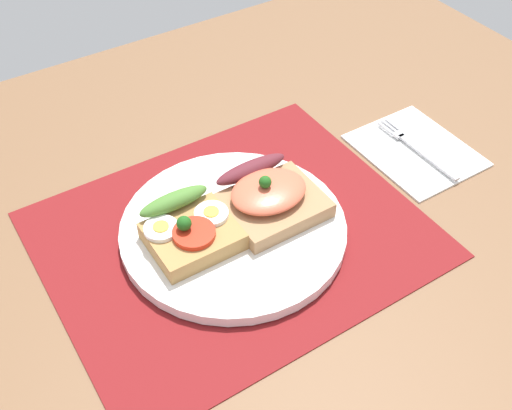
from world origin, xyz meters
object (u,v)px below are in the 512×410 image
at_px(sandwich_salmon, 270,197).
at_px(plate, 233,229).
at_px(sandwich_egg_tomato, 190,231).
at_px(fork, 415,147).
at_px(napkin, 416,150).

bearing_deg(sandwich_salmon, plate, 179.59).
distance_m(plate, sandwich_egg_tomato, 0.05).
distance_m(plate, fork, 0.27).
height_order(plate, napkin, plate).
relative_size(sandwich_salmon, fork, 0.77).
bearing_deg(fork, napkin, -69.90).
distance_m(plate, napkin, 0.27).
relative_size(plate, fork, 1.81).
height_order(plate, fork, plate).
bearing_deg(sandwich_egg_tomato, sandwich_salmon, -2.52).
relative_size(plate, napkin, 1.68).
xyz_separation_m(sandwich_egg_tomato, sandwich_salmon, (0.10, -0.00, 0.00)).
xyz_separation_m(plate, fork, (0.27, 0.00, -0.00)).
height_order(sandwich_salmon, napkin, sandwich_salmon).
bearing_deg(fork, sandwich_egg_tomato, 179.40).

